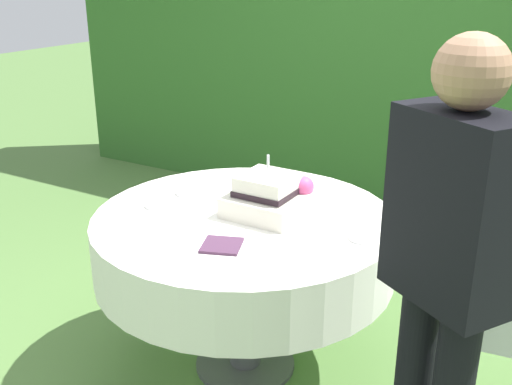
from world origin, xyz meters
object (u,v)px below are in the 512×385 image
object	(u,v)px
serving_plate_near	(156,205)
garden_chair	(510,318)
serving_plate_left	(190,192)
napkin_stack	(222,245)
serving_plate_right	(298,190)
cake_table	(244,243)
wedding_cake	(270,196)
standing_person	(446,273)
serving_plate_far	(363,238)

from	to	relation	value
serving_plate_near	garden_chair	size ratio (longest dim) A/B	0.11
serving_plate_left	napkin_stack	world-z (taller)	same
garden_chair	serving_plate_right	bearing A→B (deg)	165.09
cake_table	serving_plate_right	world-z (taller)	serving_plate_right
cake_table	wedding_cake	xyz separation A→B (m)	(0.08, 0.07, 0.21)
wedding_cake	standing_person	xyz separation A→B (m)	(0.85, -0.49, 0.09)
cake_table	serving_plate_left	size ratio (longest dim) A/B	9.41
serving_plate_near	napkin_stack	distance (m)	0.51
serving_plate_near	standing_person	distance (m)	1.36
serving_plate_right	napkin_stack	size ratio (longest dim) A/B	0.78
napkin_stack	serving_plate_left	bearing A→B (deg)	137.51
wedding_cake	serving_plate_left	xyz separation A→B (m)	(-0.44, 0.03, -0.07)
cake_table	standing_person	size ratio (longest dim) A/B	0.80
standing_person	serving_plate_far	bearing A→B (deg)	132.43
wedding_cake	serving_plate_left	size ratio (longest dim) A/B	2.30
serving_plate_near	serving_plate_right	xyz separation A→B (m)	(0.46, 0.48, 0.00)
serving_plate_near	serving_plate_far	world-z (taller)	same
cake_table	serving_plate_right	size ratio (longest dim) A/B	11.36
standing_person	cake_table	bearing A→B (deg)	155.90
serving_plate_far	garden_chair	size ratio (longest dim) A/B	0.13
cake_table	wedding_cake	distance (m)	0.24
serving_plate_left	napkin_stack	bearing A→B (deg)	-42.49
napkin_stack	serving_plate_far	bearing A→B (deg)	37.19
serving_plate_left	serving_plate_right	world-z (taller)	same
serving_plate_far	serving_plate_left	distance (m)	0.88
standing_person	serving_plate_near	bearing A→B (deg)	166.92
serving_plate_right	napkin_stack	xyz separation A→B (m)	(0.01, -0.68, -0.00)
napkin_stack	garden_chair	distance (m)	1.10
napkin_stack	garden_chair	xyz separation A→B (m)	(0.99, 0.41, -0.22)
cake_table	serving_plate_right	distance (m)	0.40
garden_chair	standing_person	size ratio (longest dim) A/B	0.56
serving_plate_far	garden_chair	bearing A→B (deg)	7.76
standing_person	serving_plate_left	bearing A→B (deg)	158.14
cake_table	standing_person	world-z (taller)	standing_person
serving_plate_left	napkin_stack	xyz separation A→B (m)	(0.44, -0.40, -0.00)
wedding_cake	serving_plate_right	size ratio (longest dim) A/B	2.78
serving_plate_left	garden_chair	distance (m)	1.45
wedding_cake	napkin_stack	distance (m)	0.38
cake_table	serving_plate_right	bearing A→B (deg)	79.22
serving_plate_right	garden_chair	size ratio (longest dim) A/B	0.13
cake_table	wedding_cake	bearing A→B (deg)	41.19
napkin_stack	wedding_cake	bearing A→B (deg)	90.23
serving_plate_near	napkin_stack	bearing A→B (deg)	-22.23
serving_plate_near	garden_chair	distance (m)	1.49
garden_chair	standing_person	distance (m)	0.67
cake_table	garden_chair	xyz separation A→B (m)	(1.08, 0.11, -0.09)
cake_table	garden_chair	world-z (taller)	garden_chair
serving_plate_left	standing_person	bearing A→B (deg)	-21.86
wedding_cake	standing_person	size ratio (longest dim) A/B	0.20
serving_plate_right	serving_plate_left	bearing A→B (deg)	-147.13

